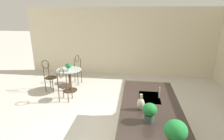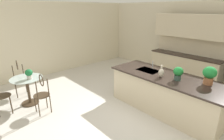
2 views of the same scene
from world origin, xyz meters
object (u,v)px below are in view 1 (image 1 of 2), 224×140
(chair_near_window, at_px, (64,83))
(potted_plant_counter_near, at_px, (150,111))
(vase_on_counter, at_px, (141,104))
(bistro_table, at_px, (70,78))
(chair_toward_desk, at_px, (49,74))
(potted_plant_on_table, at_px, (68,66))
(chair_by_island, at_px, (76,68))
(potted_plant_counter_far, at_px, (176,133))

(chair_near_window, height_order, potted_plant_counter_near, potted_plant_counter_near)
(vase_on_counter, bearing_deg, bistro_table, -138.83)
(chair_toward_desk, relative_size, vase_on_counter, 3.62)
(potted_plant_counter_near, bearing_deg, chair_near_window, -133.94)
(potted_plant_on_table, bearing_deg, chair_by_island, -177.37)
(chair_toward_desk, bearing_deg, potted_plant_on_table, 84.19)
(bistro_table, bearing_deg, chair_by_island, 179.65)
(chair_toward_desk, bearing_deg, chair_by_island, 139.08)
(chair_toward_desk, xyz_separation_m, potted_plant_counter_near, (2.84, 3.03, 0.52))
(potted_plant_counter_far, bearing_deg, vase_on_counter, -156.52)
(bistro_table, distance_m, vase_on_counter, 3.44)
(bistro_table, xyz_separation_m, chair_by_island, (-0.72, 0.00, 0.13))
(chair_toward_desk, height_order, vase_on_counter, vase_on_counter)
(bistro_table, xyz_separation_m, chair_near_window, (0.73, 0.10, 0.13))
(chair_by_island, bearing_deg, potted_plant_counter_near, 32.99)
(potted_plant_on_table, relative_size, vase_on_counter, 0.90)
(chair_toward_desk, distance_m, potted_plant_counter_far, 4.76)
(chair_toward_desk, xyz_separation_m, vase_on_counter, (2.49, 2.90, 0.46))
(bistro_table, relative_size, vase_on_counter, 2.78)
(potted_plant_counter_near, bearing_deg, chair_toward_desk, -133.22)
(chair_near_window, relative_size, vase_on_counter, 3.62)
(bistro_table, height_order, vase_on_counter, vase_on_counter)
(chair_near_window, distance_m, potted_plant_counter_near, 3.18)
(bistro_table, bearing_deg, potted_plant_counter_near, 39.05)
(potted_plant_counter_near, bearing_deg, chair_by_island, -147.01)
(bistro_table, height_order, chair_by_island, chair_by_island)
(potted_plant_counter_near, height_order, potted_plant_counter_far, potted_plant_counter_far)
(bistro_table, xyz_separation_m, potted_plant_counter_far, (3.45, 2.62, 0.69))
(bistro_table, distance_m, chair_toward_desk, 0.68)
(chair_near_window, xyz_separation_m, potted_plant_on_table, (-0.59, -0.05, 0.32))
(bistro_table, distance_m, potted_plant_counter_near, 3.79)
(chair_near_window, relative_size, potted_plant_on_table, 4.02)
(potted_plant_counter_near, bearing_deg, bistro_table, -140.95)
(chair_near_window, distance_m, chair_by_island, 1.45)
(potted_plant_counter_far, distance_m, vase_on_counter, 0.99)
(chair_toward_desk, distance_m, potted_plant_on_table, 0.78)
(chair_near_window, bearing_deg, potted_plant_counter_near, 46.06)
(chair_toward_desk, bearing_deg, vase_on_counter, 49.35)
(chair_near_window, relative_size, potted_plant_counter_far, 2.69)
(chair_near_window, xyz_separation_m, chair_by_island, (-1.45, -0.09, 0.00))
(chair_by_island, height_order, potted_plant_counter_near, potted_plant_counter_near)
(bistro_table, distance_m, potted_plant_counter_far, 4.39)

